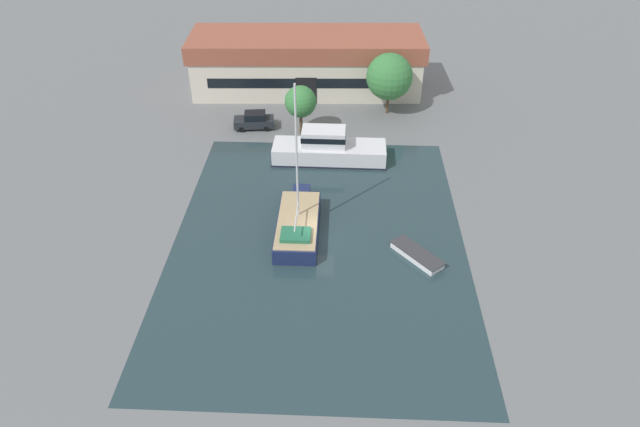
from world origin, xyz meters
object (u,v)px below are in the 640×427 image
object	(u,v)px
motor_cruiser	(328,149)
sailboat_moored	(298,224)
warehouse_building	(307,62)
quay_tree_by_water	(301,102)
quay_tree_near_building	(389,77)
small_dinghy	(417,255)
parked_car	(254,120)

from	to	relation	value
motor_cruiser	sailboat_moored	bearing A→B (deg)	170.51
warehouse_building	sailboat_moored	size ratio (longest dim) A/B	2.18
quay_tree_by_water	motor_cruiser	distance (m)	6.61
quay_tree_near_building	small_dinghy	xyz separation A→B (m)	(0.99, -25.02, -3.97)
parked_car	motor_cruiser	world-z (taller)	motor_cruiser
parked_car	quay_tree_by_water	bearing A→B (deg)	-108.31
motor_cruiser	warehouse_building	bearing A→B (deg)	10.92
parked_car	warehouse_building	bearing A→B (deg)	-31.95
quay_tree_near_building	small_dinghy	world-z (taller)	quay_tree_near_building
quay_tree_by_water	small_dinghy	bearing A→B (deg)	-62.50
warehouse_building	motor_cruiser	bearing A→B (deg)	-82.11
motor_cruiser	small_dinghy	size ratio (longest dim) A/B	2.48
motor_cruiser	small_dinghy	xyz separation A→B (m)	(7.28, -14.31, -0.93)
sailboat_moored	small_dinghy	size ratio (longest dim) A/B	2.85
quay_tree_near_building	motor_cruiser	world-z (taller)	quay_tree_near_building
sailboat_moored	small_dinghy	xyz separation A→B (m)	(9.33, -2.93, -0.47)
quay_tree_by_water	parked_car	world-z (taller)	quay_tree_by_water
quay_tree_by_water	sailboat_moored	size ratio (longest dim) A/B	0.42
sailboat_moored	small_dinghy	world-z (taller)	sailboat_moored
quay_tree_by_water	quay_tree_near_building	bearing A→B (deg)	29.93
quay_tree_near_building	parked_car	size ratio (longest dim) A/B	1.54
quay_tree_by_water	small_dinghy	world-z (taller)	quay_tree_by_water
warehouse_building	small_dinghy	distance (m)	33.08
parked_car	sailboat_moored	size ratio (longest dim) A/B	0.35
quay_tree_near_building	parked_car	distance (m)	15.32
parked_car	sailboat_moored	distance (m)	18.78
quay_tree_by_water	motor_cruiser	size ratio (longest dim) A/B	0.48
quay_tree_near_building	motor_cruiser	size ratio (longest dim) A/B	0.62
small_dinghy	sailboat_moored	bearing A→B (deg)	-57.81
warehouse_building	small_dinghy	size ratio (longest dim) A/B	6.19
quay_tree_by_water	small_dinghy	xyz separation A→B (m)	(10.25, -19.69, -3.34)
parked_car	small_dinghy	world-z (taller)	parked_car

